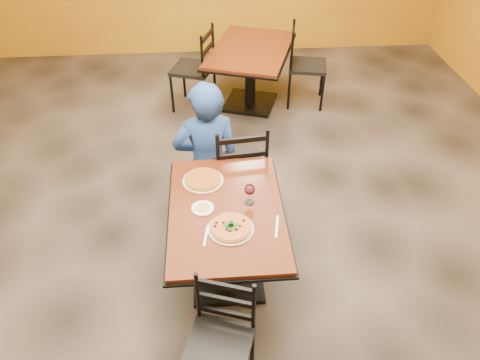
{
  "coord_description": "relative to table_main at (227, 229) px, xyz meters",
  "views": [
    {
      "loc": [
        -0.08,
        -2.86,
        2.93
      ],
      "look_at": [
        0.11,
        -0.3,
        0.85
      ],
      "focal_mm": 34.06,
      "sensor_mm": 36.0,
      "label": 1
    }
  ],
  "objects": [
    {
      "name": "floor",
      "position": [
        0.0,
        0.5,
        -0.56
      ],
      "size": [
        7.0,
        8.0,
        0.01
      ],
      "primitive_type": "cube",
      "color": "black",
      "rests_on": "ground"
    },
    {
      "name": "chair_second_right",
      "position": [
        1.14,
        2.79,
        -0.06
      ],
      "size": [
        0.53,
        0.53,
        1.0
      ],
      "primitive_type": null,
      "rotation": [
        0.0,
        0.0,
        1.37
      ],
      "color": "black",
      "rests_on": "floor"
    },
    {
      "name": "table_main",
      "position": [
        0.0,
        0.0,
        0.0
      ],
      "size": [
        0.83,
        1.23,
        0.75
      ],
      "color": "#5E1B0E",
      "rests_on": "floor"
    },
    {
      "name": "plate_far",
      "position": [
        -0.16,
        0.33,
        0.2
      ],
      "size": [
        0.31,
        0.31,
        0.01
      ],
      "primitive_type": "cylinder",
      "color": "white",
      "rests_on": "table_main"
    },
    {
      "name": "wine_glass",
      "position": [
        0.17,
        0.06,
        0.28
      ],
      "size": [
        0.08,
        0.08,
        0.18
      ],
      "primitive_type": null,
      "color": "white",
      "rests_on": "table_main"
    },
    {
      "name": "pizza_main",
      "position": [
        0.02,
        -0.2,
        0.21
      ],
      "size": [
        0.28,
        0.28,
        0.02
      ],
      "primitive_type": "cylinder",
      "color": "maroon",
      "rests_on": "plate_main"
    },
    {
      "name": "knife",
      "position": [
        0.33,
        -0.19,
        0.2
      ],
      "size": [
        0.05,
        0.21,
        0.0
      ],
      "primitive_type": "cube",
      "rotation": [
        0.0,
        0.0,
        -0.2
      ],
      "color": "silver",
      "rests_on": "table_main"
    },
    {
      "name": "dip",
      "position": [
        -0.17,
        0.02,
        0.21
      ],
      "size": [
        0.09,
        0.09,
        0.01
      ],
      "primitive_type": "cylinder",
      "color": "tan",
      "rests_on": "side_plate"
    },
    {
      "name": "chair_main_near",
      "position": [
        -0.1,
        -0.86,
        -0.13
      ],
      "size": [
        0.49,
        0.49,
        0.85
      ],
      "primitive_type": null,
      "rotation": [
        0.0,
        0.0,
        -0.32
      ],
      "color": "black",
      "rests_on": "floor"
    },
    {
      "name": "pizza_far",
      "position": [
        -0.16,
        0.33,
        0.21
      ],
      "size": [
        0.28,
        0.28,
        0.02
      ],
      "primitive_type": "cylinder",
      "color": "#B76A23",
      "rests_on": "plate_far"
    },
    {
      "name": "table_second",
      "position": [
        0.44,
        2.79,
        0.0
      ],
      "size": [
        1.28,
        1.55,
        0.75
      ],
      "rotation": [
        0.0,
        0.0,
        -0.32
      ],
      "color": "#5E1B0E",
      "rests_on": "floor"
    },
    {
      "name": "side_plate",
      "position": [
        -0.17,
        0.02,
        0.2
      ],
      "size": [
        0.16,
        0.16,
        0.01
      ],
      "primitive_type": "cylinder",
      "color": "white",
      "rests_on": "table_main"
    },
    {
      "name": "chair_main_far",
      "position": [
        0.14,
        0.82,
        -0.06
      ],
      "size": [
        0.49,
        0.49,
        0.99
      ],
      "primitive_type": null,
      "rotation": [
        0.0,
        0.0,
        3.25
      ],
      "color": "black",
      "rests_on": "floor"
    },
    {
      "name": "fork",
      "position": [
        -0.15,
        -0.24,
        0.2
      ],
      "size": [
        0.05,
        0.19,
        0.0
      ],
      "primitive_type": "cube",
      "rotation": [
        0.0,
        0.0,
        -0.16
      ],
      "color": "silver",
      "rests_on": "table_main"
    },
    {
      "name": "diner",
      "position": [
        -0.13,
        1.01,
        0.06
      ],
      "size": [
        0.66,
        0.48,
        1.23
      ],
      "primitive_type": "imported",
      "rotation": [
        0.0,
        0.0,
        3.27
      ],
      "color": "navy",
      "rests_on": "floor"
    },
    {
      "name": "plate_main",
      "position": [
        0.02,
        -0.2,
        0.2
      ],
      "size": [
        0.31,
        0.31,
        0.01
      ],
      "primitive_type": "cylinder",
      "color": "white",
      "rests_on": "table_main"
    },
    {
      "name": "chair_second_left",
      "position": [
        -0.27,
        2.79,
        -0.05
      ],
      "size": [
        0.59,
        0.59,
        1.02
      ],
      "primitive_type": null,
      "rotation": [
        0.0,
        0.0,
        -1.91
      ],
      "color": "black",
      "rests_on": "floor"
    }
  ]
}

